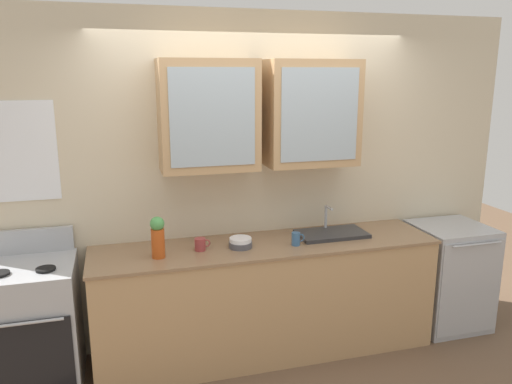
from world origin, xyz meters
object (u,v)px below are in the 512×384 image
dishwasher (448,275)px  sink_faucet (331,233)px  vase (158,236)px  cup_near_sink (296,239)px  cup_near_bowls (200,244)px  stove_range (32,326)px  bowl_stack (241,243)px

dishwasher → sink_faucet: bearing=177.3°
sink_faucet → vase: bearing=-175.0°
cup_near_sink → cup_near_bowls: bearing=173.0°
stove_range → bowl_stack: stove_range is taller
cup_near_sink → dishwasher: cup_near_sink is taller
stove_range → vase: bearing=-4.7°
stove_range → cup_near_sink: stove_range is taller
dishwasher → cup_near_sink: bearing=-176.4°
sink_faucet → bowl_stack: 0.79m
stove_range → cup_near_sink: (1.93, -0.10, 0.50)m
sink_faucet → dishwasher: bearing=-2.7°
sink_faucet → dishwasher: (1.11, -0.05, -0.47)m
sink_faucet → bowl_stack: size_ratio=3.13×
stove_range → vase: vase is taller
bowl_stack → stove_range: bearing=178.9°
cup_near_bowls → dishwasher: cup_near_bowls is taller
bowl_stack → vase: vase is taller
bowl_stack → cup_near_sink: (0.42, -0.07, 0.01)m
stove_range → dishwasher: 3.40m
vase → cup_near_sink: vase is taller
vase → cup_near_bowls: bearing=11.6°
sink_faucet → cup_near_sink: (-0.36, -0.15, 0.03)m
vase → dishwasher: bearing=1.6°
stove_range → cup_near_bowls: bearing=-0.4°
stove_range → cup_near_bowls: stove_range is taller
cup_near_bowls → stove_range: bearing=179.6°
dishwasher → bowl_stack: bearing=-179.3°
bowl_stack → vase: bearing=-175.8°
bowl_stack → cup_near_bowls: (-0.30, 0.02, 0.01)m
stove_range → bowl_stack: 1.58m
vase → cup_near_bowls: vase is taller
sink_faucet → bowl_stack: sink_faucet is taller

